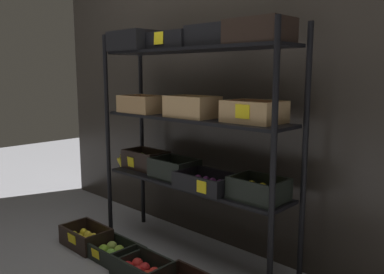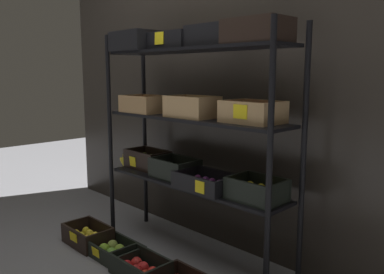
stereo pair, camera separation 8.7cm
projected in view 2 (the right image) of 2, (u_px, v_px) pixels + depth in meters
The scene contains 6 objects.
ground_plane at pixel (192, 255), 2.68m from camera, with size 10.00×10.00×0.00m, color gray.
storefront_wall at pixel (229, 60), 2.72m from camera, with size 3.83×0.12×2.62m, color #2D2823.
display_rack at pixel (191, 113), 2.54m from camera, with size 1.55×0.36×1.51m.
crate_ground_lemon at pixel (88, 237), 2.85m from camera, with size 0.36×0.24×0.14m.
crate_ground_apple_green at pixel (116, 252), 2.64m from camera, with size 0.37×0.25×0.10m.
crate_ground_apple_red at pixel (140, 269), 2.39m from camera, with size 0.37×0.22×0.13m.
Camera 2 is at (1.80, -1.77, 1.22)m, focal length 36.87 mm.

